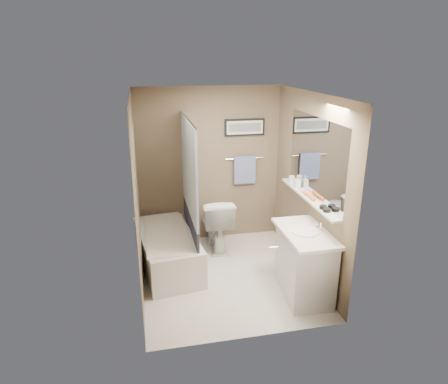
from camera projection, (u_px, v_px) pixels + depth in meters
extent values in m
plane|color=silver|center=(226.00, 276.00, 5.38)|extent=(2.50, 2.50, 0.00)
cube|color=white|center=(227.00, 96.00, 4.60)|extent=(2.20, 2.50, 0.04)
cube|color=brown|center=(209.00, 166.00, 6.12)|extent=(2.20, 0.04, 2.40)
cube|color=brown|center=(254.00, 233.00, 3.85)|extent=(2.20, 0.04, 2.40)
cube|color=brown|center=(138.00, 198.00, 4.77)|extent=(0.04, 2.50, 2.40)
cube|color=brown|center=(307.00, 186.00, 5.20)|extent=(0.04, 2.50, 2.40)
cube|color=tan|center=(138.00, 200.00, 5.30)|extent=(0.02, 1.55, 2.00)
cylinder|color=silver|center=(188.00, 119.00, 5.09)|extent=(0.02, 1.55, 0.02)
cube|color=white|center=(189.00, 168.00, 5.30)|extent=(0.03, 1.45, 1.28)
cube|color=#242A44|center=(191.00, 224.00, 5.57)|extent=(0.03, 1.45, 0.36)
cube|color=silver|center=(315.00, 158.00, 4.92)|extent=(0.02, 1.60, 1.00)
cube|color=silver|center=(308.00, 198.00, 5.08)|extent=(0.12, 1.60, 0.03)
cylinder|color=silver|center=(244.00, 158.00, 6.18)|extent=(0.60, 0.02, 0.02)
cube|color=#98A8DD|center=(245.00, 170.00, 6.22)|extent=(0.34, 0.05, 0.44)
cube|color=black|center=(245.00, 127.00, 6.04)|extent=(0.62, 0.02, 0.26)
cube|color=white|center=(245.00, 127.00, 6.03)|extent=(0.56, 0.00, 0.20)
cube|color=#595959|center=(245.00, 127.00, 6.02)|extent=(0.50, 0.00, 0.13)
cube|color=silver|center=(306.00, 247.00, 4.01)|extent=(0.80, 0.02, 2.00)
cylinder|color=silver|center=(273.00, 248.00, 3.99)|extent=(0.10, 0.02, 0.02)
cube|color=silver|center=(167.00, 250.00, 5.54)|extent=(0.90, 1.58, 0.50)
cube|color=white|center=(166.00, 234.00, 5.46)|extent=(0.56, 1.36, 0.02)
imported|color=white|center=(216.00, 222.00, 6.06)|extent=(0.48, 0.82, 0.82)
cube|color=silver|center=(304.00, 264.00, 4.88)|extent=(0.57, 0.94, 0.80)
cube|color=white|center=(306.00, 233.00, 4.74)|extent=(0.54, 0.96, 0.04)
cylinder|color=white|center=(305.00, 231.00, 4.73)|extent=(0.34, 0.34, 0.01)
cylinder|color=white|center=(321.00, 226.00, 4.75)|extent=(0.02, 0.02, 0.10)
sphere|color=white|center=(317.00, 225.00, 4.85)|extent=(0.05, 0.05, 0.05)
cylinder|color=black|center=(327.00, 210.00, 4.59)|extent=(0.09, 0.09, 0.04)
cylinder|color=black|center=(323.00, 207.00, 4.67)|extent=(0.09, 0.09, 0.04)
cylinder|color=orange|center=(311.00, 197.00, 4.99)|extent=(0.05, 0.22, 0.04)
cylinder|color=orange|center=(308.00, 195.00, 5.07)|extent=(0.06, 0.22, 0.04)
cube|color=pink|center=(302.00, 191.00, 5.28)|extent=(0.04, 0.16, 0.01)
cylinder|color=silver|center=(292.00, 179.00, 5.60)|extent=(0.08, 0.08, 0.10)
imported|color=#999999|center=(297.00, 182.00, 5.40)|extent=(0.08, 0.08, 0.16)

